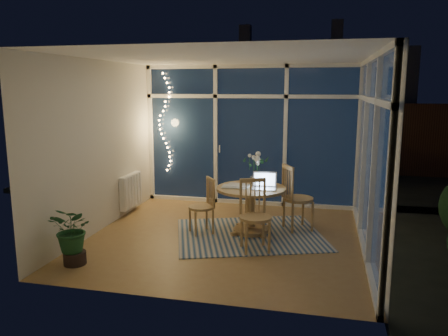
{
  "coord_description": "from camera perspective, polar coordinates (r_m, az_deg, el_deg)",
  "views": [
    {
      "loc": [
        1.34,
        -6.02,
        2.19
      ],
      "look_at": [
        -0.1,
        0.25,
        1.0
      ],
      "focal_mm": 35.0,
      "sensor_mm": 36.0,
      "label": 1
    }
  ],
  "objects": [
    {
      "name": "potted_plant",
      "position": [
        5.8,
        -19.07,
        -8.29
      ],
      "size": [
        0.63,
        0.58,
        0.76
      ],
      "primitive_type": "imported",
      "rotation": [
        0.0,
        0.0,
        -0.23
      ],
      "color": "#1B4C26",
      "rests_on": "floor"
    },
    {
      "name": "garden_patio",
      "position": [
        11.28,
        8.43,
        -1.12
      ],
      "size": [
        12.0,
        6.0,
        0.1
      ],
      "primitive_type": "cube",
      "color": "black",
      "rests_on": "ground"
    },
    {
      "name": "radiator",
      "position": [
        7.87,
        -12.07,
        -2.89
      ],
      "size": [
        0.1,
        0.7,
        0.58
      ],
      "primitive_type": "cube",
      "color": "white",
      "rests_on": "wall_left"
    },
    {
      "name": "wall_left",
      "position": [
        6.94,
        -15.93,
        2.73
      ],
      "size": [
        0.04,
        4.0,
        2.6
      ],
      "primitive_type": "cube",
      "color": "silver",
      "rests_on": "floor"
    },
    {
      "name": "garden_shrubs",
      "position": [
        9.82,
        0.17,
        0.29
      ],
      "size": [
        0.9,
        0.9,
        0.9
      ],
      "primitive_type": "sphere",
      "color": "black",
      "rests_on": "ground"
    },
    {
      "name": "newspapers",
      "position": [
        6.6,
        1.59,
        -2.34
      ],
      "size": [
        0.37,
        0.3,
        0.02
      ],
      "primitive_type": "cube",
      "rotation": [
        0.0,
        0.0,
        -0.07
      ],
      "color": "silver",
      "rests_on": "dining_table"
    },
    {
      "name": "garden_fence",
      "position": [
        11.67,
        6.31,
        4.09
      ],
      "size": [
        11.0,
        0.08,
        1.8
      ],
      "primitive_type": "cube",
      "color": "#351F13",
      "rests_on": "ground"
    },
    {
      "name": "laptop",
      "position": [
        6.44,
        5.25,
        -1.64
      ],
      "size": [
        0.37,
        0.32,
        0.26
      ],
      "primitive_type": null,
      "rotation": [
        0.0,
        0.0,
        0.06
      ],
      "color": "silver",
      "rests_on": "dining_table"
    },
    {
      "name": "flower_vase",
      "position": [
        6.76,
        4.24,
        -1.26
      ],
      "size": [
        0.26,
        0.26,
        0.21
      ],
      "primitive_type": "imported",
      "rotation": [
        0.0,
        0.0,
        0.34
      ],
      "color": "white",
      "rests_on": "dining_table"
    },
    {
      "name": "rug",
      "position": [
        6.67,
        3.36,
        -8.64
      ],
      "size": [
        2.58,
        2.32,
        0.01
      ],
      "primitive_type": "cube",
      "rotation": [
        0.0,
        0.0,
        0.34
      ],
      "color": "beige",
      "rests_on": "floor"
    },
    {
      "name": "wall_right",
      "position": [
        6.12,
        19.02,
        1.56
      ],
      "size": [
        0.04,
        4.0,
        2.6
      ],
      "primitive_type": "cube",
      "color": "silver",
      "rests_on": "floor"
    },
    {
      "name": "bowl",
      "position": [
        6.79,
        5.75,
        -1.97
      ],
      "size": [
        0.19,
        0.19,
        0.04
      ],
      "primitive_type": "imported",
      "rotation": [
        0.0,
        0.0,
        0.34
      ],
      "color": "silver",
      "rests_on": "dining_table"
    },
    {
      "name": "neighbour_roof",
      "position": [
        14.56,
        9.02,
        10.41
      ],
      "size": [
        7.0,
        3.0,
        2.2
      ],
      "primitive_type": "cube",
      "color": "#363941",
      "rests_on": "ground"
    },
    {
      "name": "fairy_lights",
      "position": [
        8.47,
        -7.78,
        5.9
      ],
      "size": [
        0.24,
        0.1,
        1.85
      ],
      "primitive_type": null,
      "color": "#EFAB5F",
      "rests_on": "window_wall_back"
    },
    {
      "name": "chair_right",
      "position": [
        6.84,
        9.7,
        -3.78
      ],
      "size": [
        0.66,
        0.66,
        1.04
      ],
      "primitive_type": "cube",
      "rotation": [
        0.0,
        0.0,
        2.07
      ],
      "color": "#A5804A",
      "rests_on": "floor"
    },
    {
      "name": "dining_table",
      "position": [
        6.66,
        3.54,
        -5.52
      ],
      "size": [
        1.33,
        1.33,
        0.71
      ],
      "primitive_type": "cylinder",
      "rotation": [
        0.0,
        0.0,
        0.34
      ],
      "color": "#A5804A",
      "rests_on": "floor"
    },
    {
      "name": "window_wall_back",
      "position": [
        8.14,
        3.43,
        4.2
      ],
      "size": [
        4.0,
        0.1,
        2.6
      ],
      "primitive_type": "cube",
      "color": "white",
      "rests_on": "floor"
    },
    {
      "name": "ceiling",
      "position": [
        6.18,
        0.44,
        14.3
      ],
      "size": [
        4.0,
        4.0,
        0.0
      ],
      "primitive_type": "plane",
      "color": "white",
      "rests_on": "wall_back"
    },
    {
      "name": "wall_front",
      "position": [
        4.33,
        -5.33,
        -1.41
      ],
      "size": [
        4.0,
        0.04,
        2.6
      ],
      "primitive_type": "cube",
      "color": "silver",
      "rests_on": "floor"
    },
    {
      "name": "floor",
      "position": [
        6.55,
        0.41,
        -9.05
      ],
      "size": [
        4.0,
        4.0,
        0.0
      ],
      "primitive_type": "plane",
      "color": "olive",
      "rests_on": "ground"
    },
    {
      "name": "window_wall_right",
      "position": [
        6.12,
        18.65,
        1.58
      ],
      "size": [
        0.1,
        4.0,
        2.6
      ],
      "primitive_type": "cube",
      "color": "white",
      "rests_on": "floor"
    },
    {
      "name": "phone",
      "position": [
        6.52,
        4.28,
        -2.6
      ],
      "size": [
        0.12,
        0.1,
        0.01
      ],
      "primitive_type": "cube",
      "rotation": [
        0.0,
        0.0,
        0.51
      ],
      "color": "black",
      "rests_on": "dining_table"
    },
    {
      "name": "wall_back",
      "position": [
        8.18,
        3.47,
        4.23
      ],
      "size": [
        4.0,
        0.04,
        2.6
      ],
      "primitive_type": "cube",
      "color": "silver",
      "rests_on": "floor"
    },
    {
      "name": "chair_front",
      "position": [
        5.9,
        4.12,
        -6.26
      ],
      "size": [
        0.6,
        0.6,
        0.99
      ],
      "primitive_type": "cube",
      "rotation": [
        0.0,
        0.0,
        0.38
      ],
      "color": "#A5804A",
      "rests_on": "floor"
    },
    {
      "name": "chair_left",
      "position": [
        6.6,
        -3.0,
        -4.95
      ],
      "size": [
        0.56,
        0.56,
        0.86
      ],
      "primitive_type": "cube",
      "rotation": [
        0.0,
        0.0,
        -0.95
      ],
      "color": "#A5804A",
      "rests_on": "floor"
    }
  ]
}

